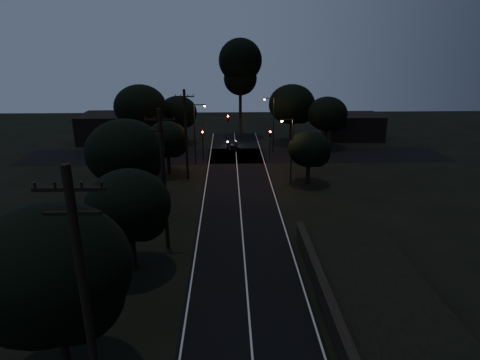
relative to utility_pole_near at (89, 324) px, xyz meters
name	(u,v)px	position (x,y,z in m)	size (l,w,h in m)	color
road_surface	(238,180)	(6.00, 33.12, -6.23)	(60.00, 70.00, 0.03)	black
retaining_wall	(402,345)	(13.74, 5.00, -5.63)	(6.93, 26.00, 1.60)	black
utility_pole_near	(89,324)	(0.00, 0.00, 0.00)	(2.20, 0.30, 12.00)	black
utility_pole_mid	(164,179)	(0.00, 17.00, -0.51)	(2.20, 0.30, 11.00)	black
utility_pole_far	(186,134)	(0.00, 34.00, -0.76)	(2.20, 0.30, 10.50)	black
tree_left_a	(55,275)	(-2.75, 3.86, -0.44)	(7.09, 7.09, 8.97)	black
tree_left_b	(131,207)	(-1.79, 13.88, -1.46)	(5.80, 5.80, 7.38)	black
tree_left_c	(128,154)	(-4.25, 23.86, -0.43)	(7.12, 7.12, 8.99)	black
tree_left_d	(169,141)	(-2.32, 35.90, -2.02)	(5.14, 5.14, 6.52)	black
tree_far_nw	(179,113)	(-2.79, 51.88, -1.37)	(5.95, 5.95, 7.54)	black
tree_far_w	(142,108)	(-7.73, 47.85, 0.06)	(7.61, 7.61, 9.70)	black
tree_far_ne	(294,105)	(15.26, 51.85, -0.24)	(7.34, 7.34, 9.28)	black
tree_far_e	(329,115)	(20.22, 48.88, -1.25)	(6.08, 6.08, 7.72)	black
tree_right_a	(311,150)	(14.17, 31.90, -2.30)	(4.79, 4.79, 6.08)	black
tall_pine	(240,66)	(7.00, 57.00, 5.43)	(7.12, 7.12, 16.19)	black
building_left	(113,128)	(-14.00, 54.00, -4.05)	(10.00, 8.00, 4.40)	black
building_right	(353,126)	(26.00, 55.00, -4.25)	(9.00, 7.00, 4.00)	black
signal_left	(203,140)	(1.40, 41.99, -3.41)	(0.28, 0.35, 4.10)	black
signal_right	(270,139)	(10.60, 41.99, -3.41)	(0.28, 0.35, 4.10)	black
signal_mast	(215,129)	(3.09, 41.99, -1.91)	(3.70, 0.35, 6.25)	black
streetlight_a	(196,130)	(0.69, 40.00, -1.61)	(1.66, 0.26, 8.00)	black
streetlight_b	(272,121)	(11.31, 46.00, -1.61)	(1.66, 0.26, 8.00)	black
streetlight_c	(290,147)	(11.83, 32.00, -1.89)	(1.46, 0.26, 7.50)	black
car	(233,145)	(5.54, 48.00, -5.59)	(1.55, 3.85, 1.31)	black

